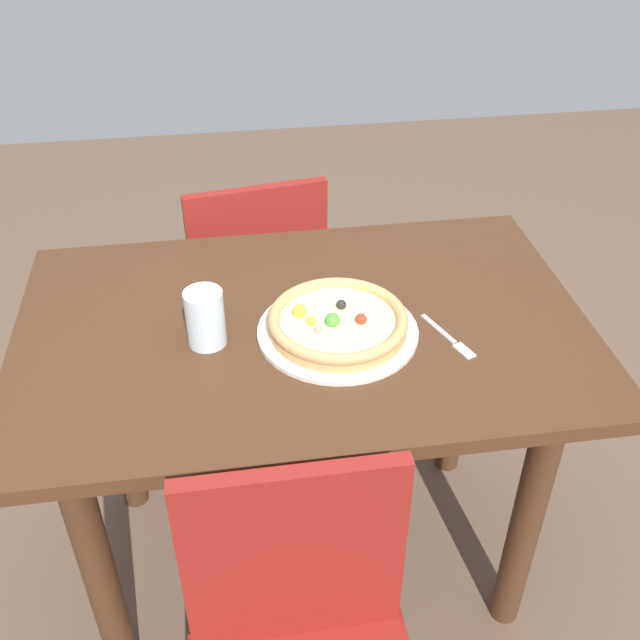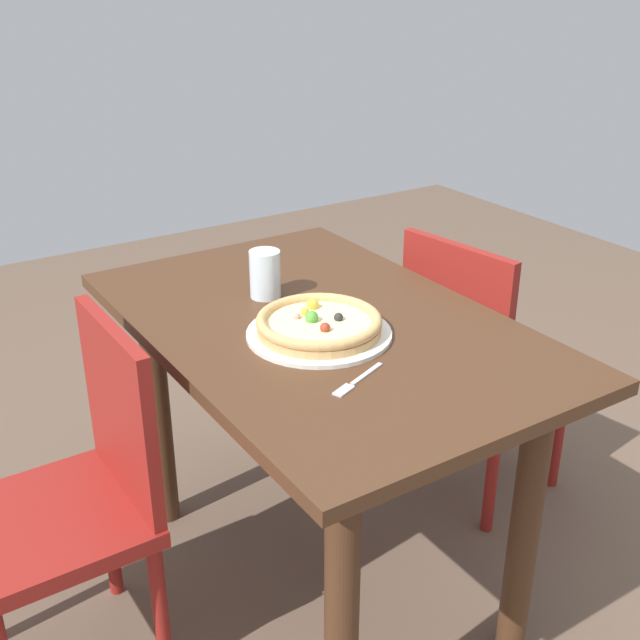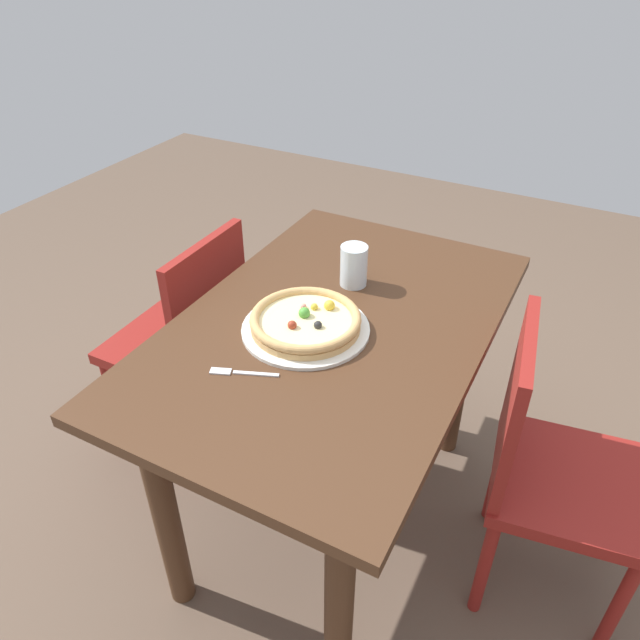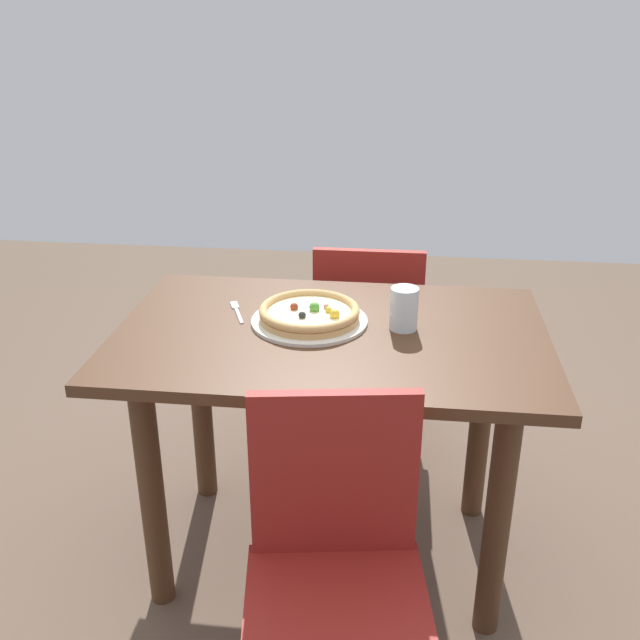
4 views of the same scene
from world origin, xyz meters
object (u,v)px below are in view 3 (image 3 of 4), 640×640
object	(u,v)px
chair_far	(187,338)
fork	(238,373)
chair_near	(547,464)
dining_table	(333,364)
drinking_glass	(354,266)
pizza	(306,321)
plate	(306,329)

from	to	relation	value
chair_far	fork	world-z (taller)	chair_far
chair_near	fork	world-z (taller)	chair_near
dining_table	drinking_glass	world-z (taller)	drinking_glass
chair_far	pizza	world-z (taller)	chair_far
chair_far	plate	bearing A→B (deg)	-105.19
chair_near	drinking_glass	world-z (taller)	drinking_glass
chair_far	fork	bearing A→B (deg)	-127.31
pizza	fork	xyz separation A→B (m)	(-0.23, 0.06, -0.03)
dining_table	chair_far	xyz separation A→B (m)	(0.08, 0.60, -0.17)
chair_far	pizza	xyz separation A→B (m)	(-0.14, -0.55, 0.34)
dining_table	fork	bearing A→B (deg)	159.99
chair_near	pizza	xyz separation A→B (m)	(-0.14, 0.65, 0.34)
chair_near	chair_far	world-z (taller)	same
chair_far	fork	distance (m)	0.69
plate	pizza	size ratio (longest dim) A/B	1.16
dining_table	pizza	bearing A→B (deg)	143.82
fork	drinking_glass	xyz separation A→B (m)	(0.49, -0.07, 0.06)
dining_table	plate	distance (m)	0.17
chair_near	plate	world-z (taller)	chair_near
plate	fork	xyz separation A→B (m)	(-0.23, 0.06, -0.00)
chair_far	plate	distance (m)	0.65
dining_table	chair_far	bearing A→B (deg)	82.56
plate	fork	world-z (taller)	plate
pizza	dining_table	bearing A→B (deg)	-36.18
plate	drinking_glass	world-z (taller)	drinking_glass
chair_near	drinking_glass	bearing A→B (deg)	-109.40
chair_far	drinking_glass	world-z (taller)	drinking_glass
fork	drinking_glass	world-z (taller)	drinking_glass
chair_far	plate	world-z (taller)	chair_far
dining_table	drinking_glass	xyz separation A→B (m)	(0.20, 0.04, 0.20)
pizza	chair_near	bearing A→B (deg)	-77.68
pizza	drinking_glass	xyz separation A→B (m)	(0.27, -0.01, 0.03)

